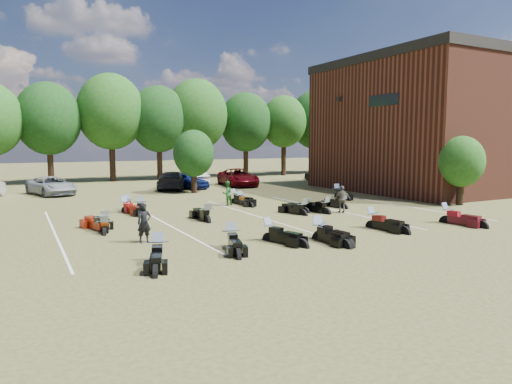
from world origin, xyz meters
TOP-DOWN VIEW (x-y plane):
  - ground at (0.00, 0.00)m, footprint 160.00×160.00m
  - car_2 at (-12.06, 19.12)m, footprint 3.74×5.52m
  - car_3 at (-2.76, 18.73)m, footprint 4.09×5.69m
  - car_4 at (-1.29, 18.76)m, footprint 2.81×4.46m
  - car_5 at (-0.57, 20.30)m, footprint 1.80×4.86m
  - car_6 at (3.48, 18.96)m, footprint 3.36×5.99m
  - car_7 at (13.71, 20.01)m, footprint 2.17×4.85m
  - person_black at (-9.98, -0.60)m, footprint 0.63×0.46m
  - person_green at (-2.70, 7.64)m, footprint 0.91×0.80m
  - person_grey at (1.79, 1.85)m, footprint 0.98×0.68m
  - motorcycle_0 at (-10.30, -3.65)m, footprint 1.46×2.49m
  - motorcycle_1 at (-7.28, -2.94)m, footprint 1.37×2.43m
  - motorcycle_2 at (-3.59, -3.40)m, footprint 0.85×2.34m
  - motorcycle_3 at (-5.43, -2.61)m, footprint 1.43×2.46m
  - motorcycle_4 at (-3.41, -3.25)m, footprint 0.91×2.43m
  - motorcycle_5 at (0.18, -2.40)m, footprint 1.09×2.54m
  - motorcycle_6 at (4.36, -3.07)m, footprint 1.14×2.56m
  - motorcycle_7 at (-11.04, 2.42)m, footprint 1.40×2.58m
  - motorcycle_8 at (-11.11, 1.75)m, footprint 1.12×2.21m
  - motorcycle_9 at (-6.05, 2.57)m, footprint 0.78×2.40m
  - motorcycle_10 at (-0.65, 2.15)m, footprint 1.15×2.38m
  - motorcycle_11 at (0.77, 1.99)m, footprint 1.31×2.57m
  - motorcycle_12 at (0.04, 2.91)m, footprint 0.93×2.07m
  - motorcycle_13 at (2.94, 3.15)m, footprint 1.04×2.28m
  - motorcycle_14 at (-8.65, 8.71)m, footprint 0.92×2.25m
  - motorcycle_15 at (-9.00, 7.74)m, footprint 1.35×2.36m
  - motorcycle_16 at (-8.22, 7.37)m, footprint 1.27×2.33m
  - motorcycle_17 at (-1.70, 7.77)m, footprint 0.69×2.12m
  - motorcycle_18 at (-1.87, 8.35)m, footprint 1.42×2.47m
  - motorcycle_20 at (6.06, 7.77)m, footprint 1.30×2.56m
  - brick_building at (22.00, 9.00)m, footprint 25.40×15.20m
  - tree_line at (-1.00, 29.00)m, footprint 56.00×6.00m
  - young_tree_near_building at (10.50, 1.00)m, footprint 2.80×2.80m
  - young_tree_midfield at (-2.00, 15.50)m, footprint 3.20×3.20m
  - parking_lines at (-3.00, 3.00)m, footprint 20.10×14.00m

SIDE VIEW (x-z plane):
  - ground at x=0.00m, z-range 0.00..0.00m
  - motorcycle_0 at x=-10.30m, z-range -0.66..0.66m
  - motorcycle_1 at x=-7.28m, z-range -0.64..0.64m
  - motorcycle_2 at x=-3.59m, z-range -0.64..0.64m
  - motorcycle_3 at x=-5.43m, z-range -0.65..0.65m
  - motorcycle_4 at x=-3.41m, z-range -0.67..0.67m
  - motorcycle_5 at x=0.18m, z-range -0.68..0.68m
  - motorcycle_6 at x=4.36m, z-range -0.69..0.69m
  - motorcycle_7 at x=-11.04m, z-range -0.69..0.69m
  - motorcycle_8 at x=-11.11m, z-range -0.59..0.59m
  - motorcycle_9 at x=-6.05m, z-range -0.67..0.67m
  - motorcycle_10 at x=-0.65m, z-range -0.64..0.64m
  - motorcycle_11 at x=0.77m, z-range -0.69..0.69m
  - motorcycle_12 at x=0.04m, z-range -0.56..0.56m
  - motorcycle_13 at x=2.94m, z-range -0.61..0.61m
  - motorcycle_14 at x=-8.65m, z-range -0.61..0.61m
  - motorcycle_15 at x=-9.00m, z-range -0.63..0.63m
  - motorcycle_16 at x=-8.22m, z-range -0.62..0.62m
  - motorcycle_17 at x=-1.70m, z-range -0.59..0.59m
  - motorcycle_18 at x=-1.87m, z-range -0.66..0.66m
  - motorcycle_20 at x=6.06m, z-range -0.68..0.68m
  - parking_lines at x=-3.00m, z-range 0.00..0.01m
  - car_7 at x=13.71m, z-range 0.00..1.38m
  - car_2 at x=-12.06m, z-range 0.00..1.41m
  - car_4 at x=-1.29m, z-range 0.00..1.42m
  - car_3 at x=-2.76m, z-range 0.00..1.53m
  - person_grey at x=1.79m, z-range 0.00..1.55m
  - person_green at x=-2.70m, z-range 0.00..1.55m
  - person_black at x=-9.98m, z-range 0.00..1.58m
  - car_6 at x=3.48m, z-range 0.00..1.58m
  - car_5 at x=-0.57m, z-range 0.00..1.59m
  - young_tree_near_building at x=10.50m, z-range 0.67..4.83m
  - young_tree_midfield at x=-2.00m, z-range 0.74..5.44m
  - brick_building at x=22.00m, z-range 0.01..10.71m
  - tree_line at x=-1.00m, z-range 1.42..11.20m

